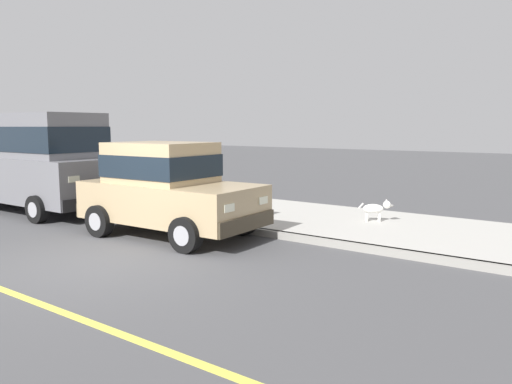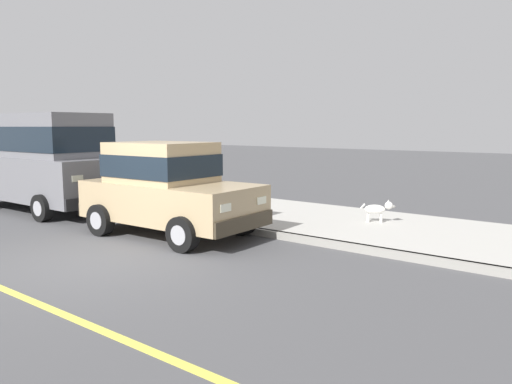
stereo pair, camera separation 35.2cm
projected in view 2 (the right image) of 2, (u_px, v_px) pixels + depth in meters
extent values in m
plane|color=#4C4C4F|center=(93.00, 261.00, 8.13)|extent=(80.00, 80.00, 0.00)
cube|color=gray|center=(223.00, 226.00, 10.63)|extent=(0.16, 64.00, 0.14)
cube|color=#B7B5AD|center=(272.00, 214.00, 12.03)|extent=(3.60, 64.00, 0.14)
cube|color=tan|center=(171.00, 201.00, 9.96)|extent=(1.85, 3.76, 0.76)
cube|color=tan|center=(162.00, 162.00, 10.00)|extent=(1.58, 1.95, 0.80)
cube|color=#19232D|center=(162.00, 165.00, 10.01)|extent=(1.62, 2.00, 0.44)
cube|color=#3E3527|center=(242.00, 223.00, 8.94)|extent=(1.69, 0.26, 0.28)
cube|color=#3E3527|center=(114.00, 205.00, 11.03)|extent=(1.69, 0.26, 0.28)
cylinder|color=black|center=(242.00, 219.00, 10.03)|extent=(0.24, 0.65, 0.64)
cylinder|color=#9E9EA3|center=(242.00, 219.00, 10.03)|extent=(0.25, 0.36, 0.35)
cylinder|color=black|center=(183.00, 234.00, 8.65)|extent=(0.24, 0.65, 0.64)
cylinder|color=#9E9EA3|center=(183.00, 234.00, 8.65)|extent=(0.25, 0.36, 0.35)
cylinder|color=black|center=(163.00, 209.00, 11.36)|extent=(0.24, 0.65, 0.64)
cylinder|color=#9E9EA3|center=(163.00, 209.00, 11.36)|extent=(0.25, 0.36, 0.35)
cylinder|color=black|center=(101.00, 220.00, 9.98)|extent=(0.24, 0.65, 0.64)
cylinder|color=#9E9EA3|center=(101.00, 220.00, 9.98)|extent=(0.25, 0.36, 0.35)
cube|color=#EAEACC|center=(260.00, 200.00, 9.31)|extent=(0.28, 0.09, 0.14)
cube|color=#EAEACC|center=(224.00, 208.00, 8.45)|extent=(0.28, 0.09, 0.14)
cube|color=slate|center=(44.00, 177.00, 13.01)|extent=(1.99, 4.84, 1.10)
cube|color=slate|center=(42.00, 135.00, 12.87)|extent=(1.75, 3.83, 1.10)
cube|color=#19232D|center=(42.00, 138.00, 12.88)|extent=(1.78, 3.87, 0.61)
cube|color=#252527|center=(99.00, 200.00, 11.67)|extent=(1.87, 0.24, 0.28)
cube|color=#252527|center=(1.00, 186.00, 14.46)|extent=(1.87, 0.24, 0.28)
cylinder|color=black|center=(110.00, 198.00, 12.95)|extent=(0.23, 0.64, 0.64)
cylinder|color=#9E9EA3|center=(110.00, 198.00, 12.95)|extent=(0.25, 0.36, 0.35)
cylinder|color=black|center=(42.00, 208.00, 11.44)|extent=(0.23, 0.64, 0.64)
cylinder|color=#9E9EA3|center=(42.00, 208.00, 11.44)|extent=(0.25, 0.36, 0.35)
cylinder|color=black|center=(48.00, 190.00, 14.72)|extent=(0.23, 0.64, 0.64)
cylinder|color=#9E9EA3|center=(48.00, 190.00, 14.72)|extent=(0.25, 0.36, 0.35)
cube|color=#EAEACC|center=(120.00, 174.00, 12.04)|extent=(0.28, 0.09, 0.14)
cube|color=#EAEACC|center=(77.00, 178.00, 11.11)|extent=(0.28, 0.09, 0.14)
cylinder|color=black|center=(4.00, 183.00, 16.40)|extent=(0.24, 0.65, 0.64)
cylinder|color=#9E9EA3|center=(4.00, 183.00, 16.40)|extent=(0.25, 0.36, 0.35)
cube|color=#EAEACC|center=(6.00, 164.00, 15.49)|extent=(0.28, 0.09, 0.14)
ellipsoid|color=white|center=(375.00, 209.00, 10.66)|extent=(0.39, 0.48, 0.20)
cylinder|color=white|center=(381.00, 218.00, 10.73)|extent=(0.05, 0.05, 0.18)
cylinder|color=white|center=(381.00, 219.00, 10.61)|extent=(0.05, 0.05, 0.18)
cylinder|color=white|center=(368.00, 217.00, 10.77)|extent=(0.05, 0.05, 0.18)
cylinder|color=white|center=(368.00, 218.00, 10.65)|extent=(0.05, 0.05, 0.18)
sphere|color=white|center=(389.00, 205.00, 10.61)|extent=(0.17, 0.17, 0.17)
ellipsoid|color=gray|center=(393.00, 206.00, 10.60)|extent=(0.11, 0.13, 0.06)
cone|color=white|center=(388.00, 201.00, 10.65)|extent=(0.06, 0.06, 0.07)
cone|color=white|center=(389.00, 202.00, 10.55)|extent=(0.06, 0.06, 0.07)
cylinder|color=white|center=(363.00, 206.00, 10.70)|extent=(0.09, 0.12, 0.13)
cylinder|color=red|center=(218.00, 216.00, 11.31)|extent=(0.24, 0.24, 0.06)
cylinder|color=red|center=(217.00, 202.00, 11.27)|extent=(0.17, 0.17, 0.55)
sphere|color=red|center=(217.00, 189.00, 11.23)|extent=(0.15, 0.15, 0.15)
cylinder|color=red|center=(214.00, 202.00, 11.17)|extent=(0.10, 0.07, 0.07)
cylinder|color=red|center=(221.00, 201.00, 11.36)|extent=(0.10, 0.07, 0.07)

